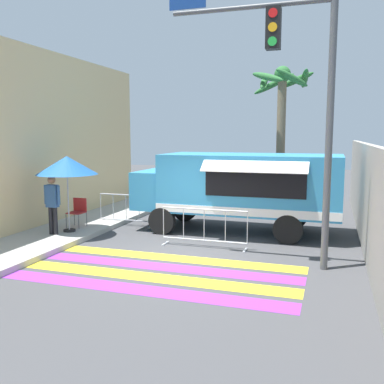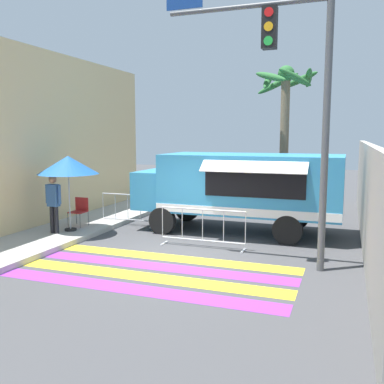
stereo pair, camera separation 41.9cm
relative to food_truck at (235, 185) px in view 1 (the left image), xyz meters
name	(u,v)px [view 1 (the left image)]	position (x,y,z in m)	size (l,w,h in m)	color
ground_plane	(179,256)	(-0.74, -3.21, -1.50)	(60.00, 60.00, 0.00)	#424244
sidewalk_left	(9,238)	(-6.02, -3.21, -1.42)	(4.40, 16.00, 0.15)	#A8A59E
building_left_facade	(1,141)	(-6.12, -3.21, 1.40)	(0.25, 16.00, 5.79)	#DBBC84
concrete_wall_right	(366,194)	(3.84, -0.21, -0.09)	(0.20, 16.00, 2.81)	#A39E93
crosswalk_painted	(158,272)	(-0.74, -4.56, -1.49)	(6.40, 2.84, 0.01)	purple
food_truck	(235,185)	(0.00, 0.00, 0.00)	(6.39, 2.81, 2.47)	#338CBF
traffic_signal_pole	(298,81)	(2.09, -3.19, 2.75)	(3.82, 0.29, 6.28)	#515456
patio_umbrella	(67,166)	(-4.63, -2.23, 0.66)	(1.82, 1.82, 2.29)	black
folding_chair	(78,210)	(-4.78, -1.52, -0.80)	(0.48, 0.48, 0.90)	#4C4C51
vendor_person	(52,201)	(-4.85, -2.70, -0.36)	(0.53, 0.23, 1.73)	black
barricade_front	(204,228)	(-0.37, -2.18, -0.95)	(2.41, 0.44, 1.08)	#B7BABF
barricade_side	(126,210)	(-3.69, -0.30, -0.97)	(1.96, 0.44, 1.08)	#B7BABF
palm_tree	(282,108)	(1.03, 3.17, 2.55)	(2.37, 2.46, 5.56)	#7A664C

